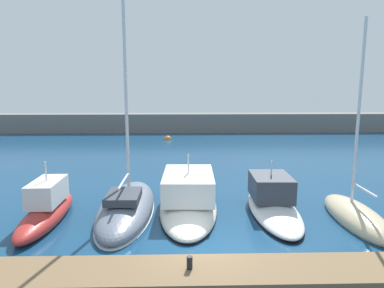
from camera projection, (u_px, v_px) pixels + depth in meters
The scene contains 10 objects.
ground_plane at pixel (201, 250), 13.77m from camera, with size 120.00×120.00×0.00m, color navy.
dock_pier at pixel (204, 273), 11.76m from camera, with size 23.12×2.05×0.35m, color brown.
breakwater_seawall at pixel (188, 123), 48.65m from camera, with size 108.00×2.85×2.56m, color slate.
motorboat_red_nearest at pixel (47, 208), 16.71m from camera, with size 1.66×6.35×3.08m.
sailboat_slate_second at pixel (127, 205), 17.77m from camera, with size 2.71×8.57×18.30m.
motorboat_ivory_third at pixel (188, 198), 18.46m from camera, with size 3.22×9.09×3.32m.
motorboat_white_fourth at pixel (272, 202), 17.97m from camera, with size 2.53×7.34×2.76m.
sailboat_sand_fifth at pixel (356, 216), 16.67m from camera, with size 1.99×6.04×9.94m.
mooring_buoy_orange at pixel (168, 139), 41.91m from camera, with size 0.88×0.88×0.88m, color orange.
dock_bollard at pixel (190, 263), 11.68m from camera, with size 0.20×0.20×0.44m, color black.
Camera 1 is at (-0.70, -12.86, 6.46)m, focal length 32.53 mm.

